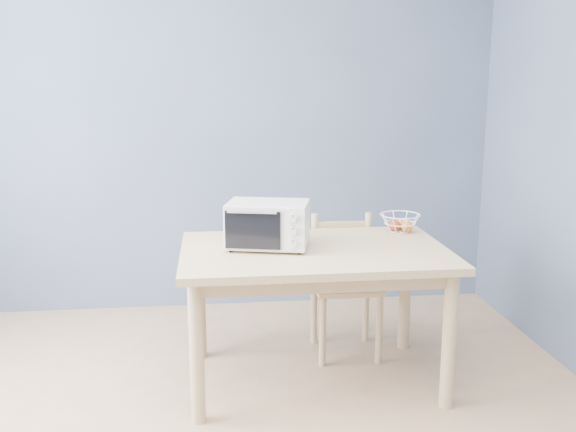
{
  "coord_description": "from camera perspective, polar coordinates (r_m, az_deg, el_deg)",
  "views": [
    {
      "loc": [
        0.01,
        -2.26,
        1.63
      ],
      "look_at": [
        0.39,
        0.96,
        0.93
      ],
      "focal_mm": 40.0,
      "sensor_mm": 36.0,
      "label": 1
    }
  ],
  "objects": [
    {
      "name": "dining_table",
      "position": [
        3.41,
        2.36,
        -4.54
      ],
      "size": [
        1.4,
        0.9,
        0.75
      ],
      "color": "#DCC484",
      "rests_on": "ground"
    },
    {
      "name": "room",
      "position": [
        2.29,
        -6.95,
        3.78
      ],
      "size": [
        4.01,
        4.51,
        2.61
      ],
      "color": "tan",
      "rests_on": "ground"
    },
    {
      "name": "toaster_oven",
      "position": [
        3.37,
        -2.08,
        -0.71
      ],
      "size": [
        0.47,
        0.38,
        0.25
      ],
      "rotation": [
        0.0,
        0.0,
        -0.24
      ],
      "color": "silver",
      "rests_on": "dining_table"
    },
    {
      "name": "dining_chair",
      "position": [
        3.88,
        5.06,
        -6.22
      ],
      "size": [
        0.39,
        0.39,
        0.83
      ],
      "rotation": [
        0.0,
        0.0,
        -0.01
      ],
      "color": "#DCC484",
      "rests_on": "ground"
    },
    {
      "name": "fruit_basket",
      "position": [
        3.78,
        9.91,
        -0.6
      ],
      "size": [
        0.26,
        0.26,
        0.11
      ],
      "rotation": [
        0.0,
        0.0,
        0.11
      ],
      "color": "white",
      "rests_on": "dining_table"
    }
  ]
}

